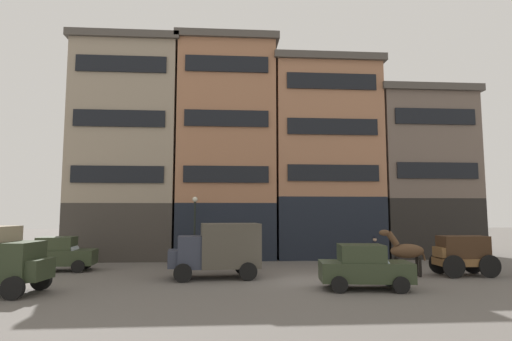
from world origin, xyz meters
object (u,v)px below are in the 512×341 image
draft_horse (405,251)px  sedan_light (59,254)px  cargo_wagon (462,253)px  streetlamp_curbside (195,220)px  sedan_dark (364,267)px  delivery_truck_near (218,248)px  pedestrian_officer (375,250)px  fire_hydrant_curbside (448,256)px

draft_horse → sedan_light: draft_horse is taller
cargo_wagon → streetlamp_curbside: (-13.78, 5.65, 1.52)m
sedan_dark → streetlamp_curbside: 11.77m
delivery_truck_near → streetlamp_curbside: bearing=106.0°
pedestrian_officer → fire_hydrant_curbside: bearing=19.1°
cargo_wagon → pedestrian_officer: bearing=136.3°
sedan_dark → sedan_light: size_ratio=1.01×
pedestrian_officer → streetlamp_curbside: 10.90m
pedestrian_officer → sedan_dark: bearing=-114.1°
pedestrian_officer → fire_hydrant_curbside: pedestrian_officer is taller
streetlamp_curbside → sedan_dark: bearing=-48.8°
sedan_light → pedestrian_officer: bearing=0.0°
cargo_wagon → sedan_light: size_ratio=0.77×
pedestrian_officer → cargo_wagon: bearing=-43.7°
sedan_dark → fire_hydrant_curbside: (8.14, 8.12, -0.49)m
cargo_wagon → draft_horse: (-2.95, 0.00, 0.12)m
fire_hydrant_curbside → draft_horse: bearing=-134.8°
cargo_wagon → streetlamp_curbside: streetlamp_curbside is taller
streetlamp_curbside → sedan_light: bearing=-160.7°
pedestrian_officer → streetlamp_curbside: bearing=166.6°
streetlamp_curbside → fire_hydrant_curbside: bearing=-2.3°
delivery_truck_near → sedan_light: (-8.65, 2.97, -0.51)m
cargo_wagon → pedestrian_officer: cargo_wagon is taller
delivery_truck_near → sedan_light: size_ratio=1.18×
pedestrian_officer → fire_hydrant_curbside: 5.67m
sedan_dark → fire_hydrant_curbside: bearing=44.9°
sedan_dark → delivery_truck_near: bearing=151.6°
draft_horse → sedan_dark: size_ratio=0.61×
draft_horse → delivery_truck_near: bearing=178.9°
cargo_wagon → draft_horse: 2.95m
sedan_light → streetlamp_curbside: size_ratio=0.93×
pedestrian_officer → sedan_light: bearing=-180.0°
cargo_wagon → sedan_dark: bearing=-153.0°
delivery_truck_near → pedestrian_officer: (8.91, 2.98, -0.44)m
delivery_truck_near → sedan_light: bearing=161.0°
cargo_wagon → pedestrian_officer: (-3.31, 3.16, -0.17)m
streetlamp_curbside → delivery_truck_near: bearing=-74.0°
sedan_dark → pedestrian_officer: bearing=65.9°
draft_horse → sedan_dark: bearing=-135.5°
delivery_truck_near → streetlamp_curbside: size_ratio=1.09×
draft_horse → pedestrian_officer: draft_horse is taller
draft_horse → streetlamp_curbside: size_ratio=0.57×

